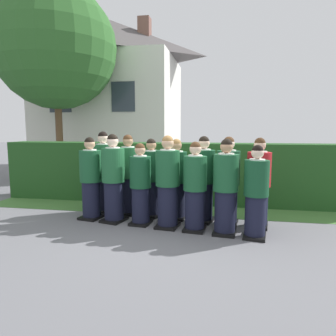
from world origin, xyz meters
The scene contains 19 objects.
ground_plane centered at (0.00, 0.00, 0.00)m, with size 60.00×60.00×0.00m, color slate.
student_front_row_0 centered at (-1.55, 0.28, 0.77)m, with size 0.46×0.53×1.62m.
student_front_row_1 centered at (-1.04, 0.18, 0.80)m, with size 0.50×0.57×1.69m.
student_front_row_2 centered at (-0.49, 0.10, 0.72)m, with size 0.40×0.50×1.52m.
student_front_row_3 centered at (0.04, 0.02, 0.79)m, with size 0.43×0.52×1.67m.
student_front_row_4 centered at (0.54, -0.07, 0.74)m, with size 0.41×0.48×1.57m.
student_front_row_5 centered at (1.07, -0.16, 0.77)m, with size 0.42×0.53×1.62m.
student_front_row_6 centered at (1.55, -0.26, 0.73)m, with size 0.42×0.51×1.53m.
student_rear_row_0 centered at (-1.50, 0.85, 0.82)m, with size 0.45×0.54×1.73m.
student_rear_row_1 centered at (-0.93, 0.77, 0.79)m, with size 0.48×0.57×1.66m.
student_rear_row_2 centered at (-0.41, 0.68, 0.75)m, with size 0.46×0.53×1.59m.
student_rear_row_3 centered at (0.12, 0.59, 0.76)m, with size 0.41×0.52×1.59m.
student_rear_row_4 centered at (0.65, 0.48, 0.78)m, with size 0.48×0.56×1.65m.
student_rear_row_5 centered at (1.11, 0.39, 0.78)m, with size 0.44×0.52×1.64m.
student_in_red_blazer centered at (1.65, 0.33, 0.77)m, with size 0.44×0.51×1.63m.
hedge centered at (0.00, 1.97, 0.72)m, with size 8.79×0.70×1.44m.
school_building_main centered at (-3.97, 8.01, 3.32)m, with size 6.01×4.60×6.48m.
oak_tree_left centered at (-4.66, 4.63, 4.49)m, with size 4.11×4.11×6.56m.
lawn_strip centered at (0.00, 1.17, 0.00)m, with size 8.79×0.90×0.01m, color #477A38.
Camera 1 is at (1.01, -5.31, 1.79)m, focal length 32.72 mm.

